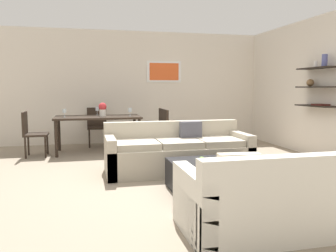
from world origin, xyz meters
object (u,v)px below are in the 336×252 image
at_px(loveseat_white, 260,201).
at_px(dining_chair_right_far, 157,126).
at_px(sofa_beige, 177,153).
at_px(apple_on_coffee_table, 202,160).
at_px(candle_jar, 234,158).
at_px(centerpiece_vase, 103,109).
at_px(wine_glass_right_near, 130,110).
at_px(dining_chair_right_near, 160,128).
at_px(wine_glass_head, 97,109).
at_px(dining_chair_left_near, 31,131).
at_px(wine_glass_left_near, 64,111).
at_px(decorative_bowl, 222,161).
at_px(dining_chair_head, 97,124).
at_px(dining_table, 98,120).
at_px(coffee_table, 223,178).

relative_size(loveseat_white, dining_chair_right_far, 1.63).
xyz_separation_m(sofa_beige, apple_on_coffee_table, (0.02, -1.12, 0.13)).
bearing_deg(candle_jar, sofa_beige, 112.20).
bearing_deg(centerpiece_vase, wine_glass_right_near, -5.31).
bearing_deg(dining_chair_right_near, wine_glass_head, 156.24).
xyz_separation_m(candle_jar, dining_chair_left_near, (-2.92, 2.91, 0.09)).
bearing_deg(apple_on_coffee_table, wine_glass_left_near, 121.82).
height_order(dining_chair_left_near, dining_chair_right_far, same).
distance_m(decorative_bowl, apple_on_coffee_table, 0.27).
xyz_separation_m(sofa_beige, candle_jar, (0.46, -1.13, 0.12)).
relative_size(decorative_bowl, centerpiece_vase, 1.02).
relative_size(dining_chair_head, wine_glass_right_near, 5.17).
bearing_deg(dining_chair_right_far, dining_chair_left_near, -171.40).
bearing_deg(apple_on_coffee_table, sofa_beige, 91.16).
bearing_deg(dining_chair_right_near, centerpiece_vase, 173.30).
bearing_deg(wine_glass_head, dining_table, -90.00).
bearing_deg(apple_on_coffee_table, decorative_bowl, -37.72).
bearing_deg(wine_glass_head, dining_chair_right_near, -23.76).
bearing_deg(loveseat_white, coffee_table, 83.99).
distance_m(coffee_table, dining_chair_right_far, 3.42).
bearing_deg(wine_glass_head, coffee_table, -67.96).
height_order(dining_chair_left_near, wine_glass_head, wine_glass_head).
bearing_deg(loveseat_white, centerpiece_vase, 105.68).
xyz_separation_m(wine_glass_head, centerpiece_vase, (0.10, -0.42, 0.02)).
distance_m(coffee_table, dining_chair_left_near, 4.07).
xyz_separation_m(sofa_beige, dining_table, (-1.18, 1.97, 0.38)).
bearing_deg(candle_jar, dining_chair_head, 112.62).
distance_m(dining_chair_head, wine_glass_left_near, 1.20).
height_order(loveseat_white, dining_chair_left_near, dining_chair_left_near).
distance_m(coffee_table, wine_glass_left_near, 3.81).
relative_size(decorative_bowl, wine_glass_right_near, 1.70).
bearing_deg(candle_jar, dining_chair_right_near, 97.17).
distance_m(sofa_beige, candle_jar, 1.23).
height_order(dining_chair_right_near, wine_glass_left_near, wine_glass_left_near).
bearing_deg(wine_glass_right_near, coffee_table, -75.64).
xyz_separation_m(dining_chair_left_near, wine_glass_right_near, (1.93, 0.09, 0.37)).
relative_size(sofa_beige, wine_glass_left_near, 13.66).
bearing_deg(dining_chair_right_near, dining_chair_right_far, 90.00).
height_order(apple_on_coffee_table, dining_chair_left_near, dining_chair_left_near).
bearing_deg(dining_chair_left_near, dining_chair_head, 38.89).
height_order(decorative_bowl, dining_table, dining_table).
bearing_deg(decorative_bowl, wine_glass_right_near, 103.54).
xyz_separation_m(coffee_table, dining_table, (-1.45, 3.21, 0.49)).
bearing_deg(dining_chair_head, candle_jar, -67.38).
relative_size(candle_jar, centerpiece_vase, 0.25).
bearing_deg(dining_chair_right_near, decorative_bowl, -87.42).
bearing_deg(dining_chair_head, dining_table, -90.00).
relative_size(wine_glass_head, centerpiece_vase, 0.67).
height_order(decorative_bowl, dining_chair_right_far, dining_chair_right_far).
bearing_deg(decorative_bowl, apple_on_coffee_table, 142.28).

